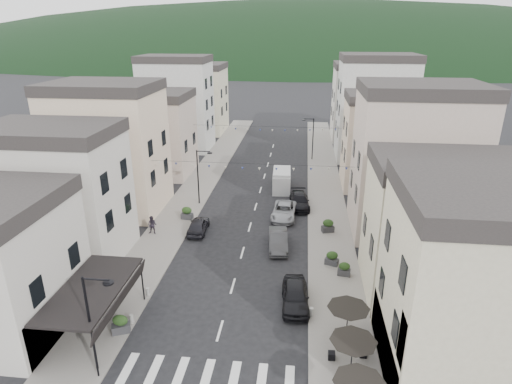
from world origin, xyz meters
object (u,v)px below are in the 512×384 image
Objects in this scene: parked_car_e at (198,225)px; delivery_van at (282,179)px; parked_car_c at (284,211)px; parked_car_d at (299,201)px; parked_car_a at (295,295)px; parked_car_b at (278,240)px; pedestrian_b at (152,225)px; pedestrian_a at (109,279)px.

delivery_van is (7.02, 12.22, 0.51)m from parked_car_e.
parked_car_c is 1.04× the size of parked_car_d.
parked_car_b is at bearing 98.32° from parked_car_a.
parked_car_b is at bearing -3.93° from pedestrian_b.
pedestrian_a is (-11.48, -7.98, 0.38)m from parked_car_b.
delivery_van reaches higher than parked_car_b.
parked_car_b is 0.90× the size of parked_car_c.
parked_car_b is at bearing 161.59° from parked_car_e.
delivery_van is 24.97m from pedestrian_a.
parked_car_e is at bearing -148.79° from parked_car_c.
parked_car_a is at bearing -32.76° from pedestrian_b.
delivery_van is (-2.18, 5.20, 0.50)m from parked_car_d.
pedestrian_b is (-0.05, 9.20, -0.13)m from pedestrian_a.
parked_car_a is 22.53m from delivery_van.
parked_car_d is 5.66m from delivery_van.
pedestrian_a is at bearing -150.53° from parked_car_b.
pedestrian_a is (-10.97, -22.43, -0.08)m from delivery_van.
delivery_van reaches higher than parked_car_d.
delivery_van is at bearing 86.72° from parked_car_b.
parked_car_b is (-1.67, 7.98, -0.03)m from parked_car_a.
pedestrian_a is at bearing 176.55° from parked_car_a.
parked_car_d is (1.49, 2.86, 0.01)m from parked_car_c.
pedestrian_b is at bearing 12.16° from parked_car_e.
parked_car_a reaches higher than parked_car_e.
pedestrian_b is (-13.20, -8.04, 0.28)m from parked_car_d.
parked_car_a is 13.74m from parked_car_e.
parked_car_d is 15.46m from pedestrian_b.
parked_car_e is at bearing 158.22° from parked_car_b.
parked_car_c is at bearing -87.37° from delivery_van.
parked_car_b is at bearing 44.38° from pedestrian_a.
pedestrian_a is at bearing 66.89° from parked_car_e.
parked_car_b is 14.46m from delivery_van.
parked_car_e is (-9.20, -7.03, -0.02)m from parked_car_d.
parked_car_d reaches higher than parked_car_e.
pedestrian_a is at bearing -118.34° from delivery_van.
parked_car_c is 0.96× the size of delivery_van.
parked_car_c is at bearing 60.54° from pedestrian_a.
pedestrian_a reaches higher than parked_car_d.
parked_car_a is 17.23m from parked_car_d.
parked_car_a is 13.15m from pedestrian_a.
parked_car_b reaches higher than parked_car_e.
parked_car_c is at bearing -123.03° from parked_car_d.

